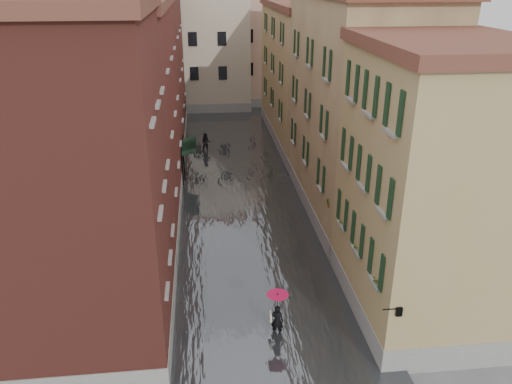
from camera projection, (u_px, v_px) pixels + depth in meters
ground at (259, 292)px, 24.13m from camera, size 120.00×120.00×0.00m
floodwater at (238, 186)px, 35.93m from camera, size 10.00×60.00×0.20m
building_left_near at (83, 191)px, 19.00m from camera, size 6.00×8.00×13.00m
building_left_mid at (123, 121)px, 29.12m from camera, size 6.00×14.00×12.50m
building_left_far at (145, 65)px, 42.48m from camera, size 6.00×16.00×14.00m
building_right_near at (432, 193)px, 20.71m from camera, size 6.00×8.00×11.50m
building_right_mid at (356, 110)px, 30.43m from camera, size 6.00×14.00×13.00m
building_right_far at (306, 76)px, 44.39m from camera, size 6.00×16.00×11.50m
building_end_cream at (194, 48)px, 55.83m from camera, size 12.00×9.00×13.00m
building_end_pink at (271, 49)px, 58.76m from camera, size 10.00×9.00×12.00m
awning_near at (188, 149)px, 36.26m from camera, size 1.09×2.89×2.80m
awning_far at (188, 145)px, 37.01m from camera, size 1.09×3.09×2.80m
wall_lantern at (398, 311)px, 17.90m from camera, size 0.71×0.22×0.35m
window_planters at (344, 218)px, 23.59m from camera, size 0.59×10.83×0.84m
pedestrian_main at (277, 310)px, 20.72m from camera, size 0.93×0.93×2.06m
pedestrian_far at (206, 143)px, 42.63m from camera, size 0.90×0.72×1.76m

